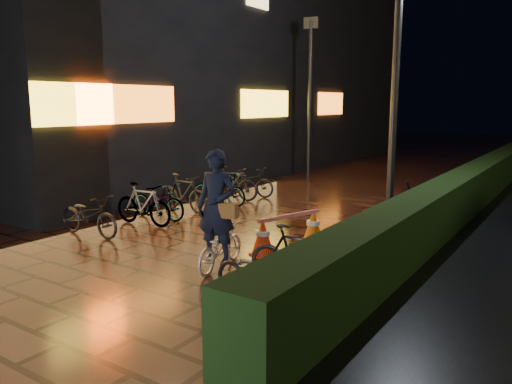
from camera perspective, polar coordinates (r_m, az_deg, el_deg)
The scene contains 10 objects.
ground at distance 8.23m, azimuth -12.98°, elevation -8.74°, with size 80.00×80.00×0.00m, color #381911.
hedge at distance 13.67m, azimuth 23.16°, elevation 0.36°, with size 0.70×20.00×1.00m, color black.
storefront_block at distance 22.74m, azimuth -8.61°, elevation 14.75°, with size 12.09×22.00×9.00m.
lamp_post_hedge at distance 11.08m, azimuth 15.67°, elevation 12.98°, with size 0.57×0.22×5.90m.
lamp_post_sf at distance 17.09m, azimuth 6.18°, elevation 11.21°, with size 0.52×0.16×5.39m.
cyclist at distance 7.91m, azimuth -4.33°, elevation -3.86°, with size 0.73×1.40×1.93m.
traffic_barrier at distance 9.09m, azimuth 3.80°, elevation -4.53°, with size 0.83×1.61×0.66m.
cart_assembly at distance 11.02m, azimuth 18.51°, elevation -1.31°, with size 0.64×0.58×1.05m.
parked_bikes_storefront at distance 12.27m, azimuth -7.81°, elevation -0.25°, with size 1.88×5.99×0.93m.
parked_bikes_hedge at distance 6.77m, azimuth 2.59°, elevation -8.73°, with size 1.66×1.55×0.93m.
Camera 1 is at (5.75, -5.27, 2.63)m, focal length 35.00 mm.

